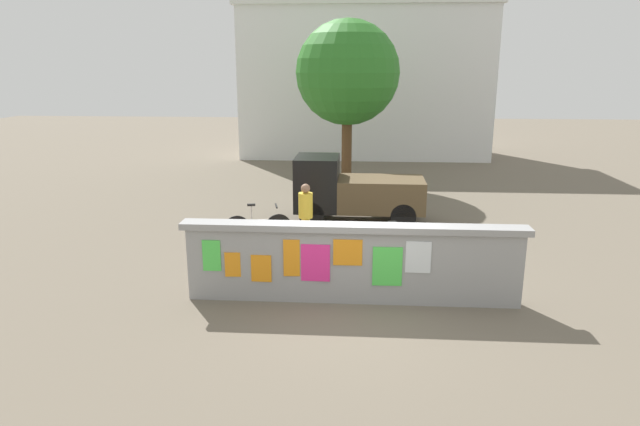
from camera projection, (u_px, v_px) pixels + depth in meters
ground at (355, 201)px, 18.26m from camera, size 60.00×60.00×0.00m
poster_wall at (352, 262)px, 10.34m from camera, size 6.38×0.42×1.51m
auto_rickshaw_truck at (352, 190)px, 15.72m from camera, size 3.62×1.54×1.85m
motorcycle at (262, 250)px, 11.98m from camera, size 1.87×0.68×0.87m
bicycle_near at (384, 247)px, 12.52m from camera, size 1.70×0.44×0.95m
bicycle_far at (258, 226)px, 14.12m from camera, size 1.68×0.53×0.95m
person_walking at (306, 210)px, 13.24m from camera, size 0.44×0.44×1.62m
tree_roadside at (348, 73)px, 19.93m from camera, size 3.74×3.74×5.93m
building_background at (365, 78)px, 26.90m from camera, size 11.93×4.56×7.40m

